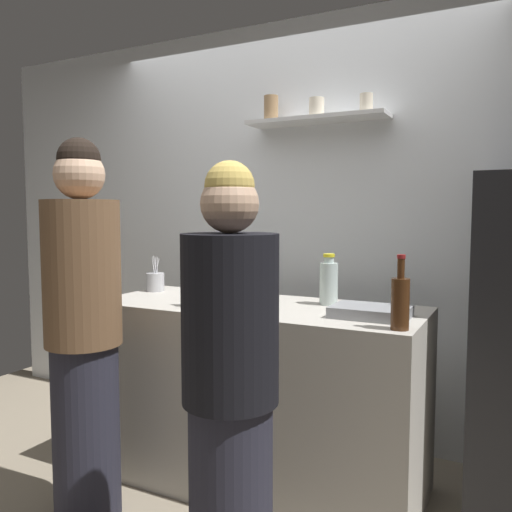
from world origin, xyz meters
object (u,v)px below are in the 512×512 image
Objects in this scene: utensil_holder at (155,282)px; wine_bottle_amber_glass at (400,301)px; baking_pan at (371,312)px; wine_bottle_dark_glass at (234,274)px; water_bottle_plastic at (329,282)px; wine_bottle_pale_glass at (200,287)px; person_brown_jacket at (84,334)px; person_blonde at (230,393)px; wine_bottle_green_glass at (252,282)px.

wine_bottle_amber_glass is (1.53, -0.39, 0.06)m from utensil_holder.
wine_bottle_amber_glass is at bearing -49.07° from baking_pan.
water_bottle_plastic is (0.62, -0.12, 0.01)m from wine_bottle_dark_glass.
utensil_holder is 0.71× the size of wine_bottle_amber_glass.
wine_bottle_pale_glass is (-1.00, 0.06, -0.01)m from wine_bottle_amber_glass.
person_brown_jacket reaches higher than person_blonde.
wine_bottle_green_glass is 0.95m from person_blonde.
utensil_holder is at bearing 148.45° from wine_bottle_pale_glass.
water_bottle_plastic reaches higher than baking_pan.
water_bottle_plastic is 0.15× the size of person_brown_jacket.
water_bottle_plastic is at bearing 32.80° from wine_bottle_pale_glass.
person_blonde reaches higher than baking_pan.
wine_bottle_green_glass reaches higher than utensil_holder.
wine_bottle_dark_glass is at bearing 18.19° from utensil_holder.
utensil_holder is at bearing -178.33° from water_bottle_plastic.
wine_bottle_amber_glass reaches higher than wine_bottle_green_glass.
wine_bottle_dark_glass reaches higher than baking_pan.
wine_bottle_amber_glass is 1.19m from wine_bottle_dark_glass.
wine_bottle_pale_glass is (-0.83, -0.13, 0.08)m from baking_pan.
person_brown_jacket is 1.09× the size of person_blonde.
wine_bottle_pale_glass is at bearing 176.41° from wine_bottle_amber_glass.
wine_bottle_dark_glass is at bearing 134.31° from wine_bottle_green_glass.
wine_bottle_pale_glass is (0.53, -0.32, 0.05)m from utensil_holder.
baking_pan is 1.12× the size of wine_bottle_amber_glass.
person_brown_jacket is 0.87m from person_blonde.
baking_pan is 1.30× the size of water_bottle_plastic.
wine_bottle_dark_glass is at bearing 153.26° from wine_bottle_amber_glass.
baking_pan is at bearing 9.12° from wine_bottle_pale_glass.
wine_bottle_pale_glass reaches higher than utensil_holder.
baking_pan is 0.83m from person_blonde.
wine_bottle_green_glass is (0.71, -0.10, 0.05)m from utensil_holder.
wine_bottle_amber_glass is 0.19× the size of person_blonde.
person_brown_jacket is (-0.87, -0.82, -0.19)m from water_bottle_plastic.
water_bottle_plastic is (1.08, 0.03, 0.06)m from utensil_holder.
water_bottle_plastic is at bearing 141.16° from baking_pan.
person_brown_jacket is (-0.50, -0.68, -0.18)m from wine_bottle_green_glass.
utensil_holder is 0.83m from person_brown_jacket.
person_brown_jacket is at bearing -104.88° from wine_bottle_dark_glass.
person_blonde is (-0.02, -0.98, -0.28)m from water_bottle_plastic.
wine_bottle_green_glass is 1.04× the size of wine_bottle_dark_glass.
wine_bottle_green_glass is 0.98× the size of wine_bottle_amber_glass.
wine_bottle_green_glass is 0.86m from wine_bottle_amber_glass.
person_blonde is at bearing -49.50° from wine_bottle_pale_glass.
baking_pan is 1.37m from utensil_holder.
utensil_holder is 1.44m from person_blonde.
wine_bottle_amber_glass reaches higher than utensil_holder.
person_brown_jacket reaches higher than wine_bottle_amber_glass.
person_blonde is at bearing -111.42° from baking_pan.
wine_bottle_green_glass is at bearing -8.42° from utensil_holder.
wine_bottle_dark_glass is (-0.25, 0.26, 0.00)m from wine_bottle_green_glass.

